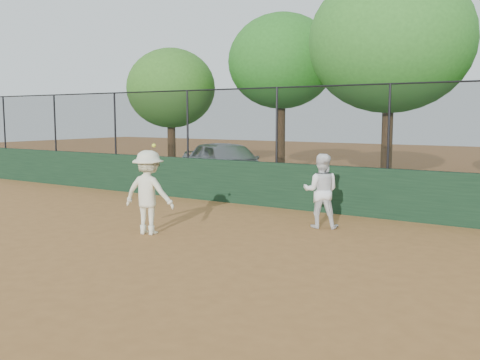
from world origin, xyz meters
The scene contains 10 objects.
ground centered at (0.00, 0.00, 0.00)m, with size 80.00×80.00×0.00m, color #945F2F.
back_wall centered at (0.00, 6.00, 0.60)m, with size 26.00×0.20×1.20m, color #17341E.
grass_strip centered at (0.00, 12.00, 0.00)m, with size 36.00×12.00×0.01m, color #2D5A1C.
parked_car centered at (-3.86, 8.57, 0.81)m, with size 1.90×4.73×1.61m, color #AEB4B8.
player_second centered at (1.61, 4.20, 0.81)m, with size 0.79×0.62×1.63m, color white.
player_main centered at (-1.12, 1.69, 0.87)m, with size 1.22×0.84×1.90m.
fence_assembly centered at (-0.03, 6.00, 2.24)m, with size 26.00×0.06×2.00m.
tree_0 centered at (-8.92, 11.68, 3.63)m, with size 3.99×3.62×5.37m.
tree_1 centered at (-4.13, 12.90, 4.63)m, with size 4.43×4.03×6.56m.
tree_2 centered at (0.88, 11.01, 4.83)m, with size 5.36×4.87×7.15m.
Camera 1 is at (6.39, -6.45, 2.43)m, focal length 40.00 mm.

